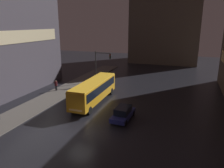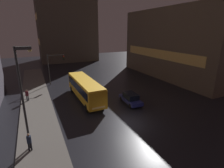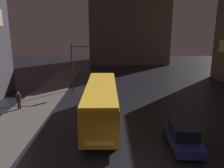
{
  "view_description": "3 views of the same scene",
  "coord_description": "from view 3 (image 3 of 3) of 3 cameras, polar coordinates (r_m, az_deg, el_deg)",
  "views": [
    {
      "loc": [
        9.59,
        -17.56,
        10.62
      ],
      "look_at": [
        0.17,
        9.28,
        2.7
      ],
      "focal_mm": 35.0,
      "sensor_mm": 36.0,
      "label": 1
    },
    {
      "loc": [
        -8.8,
        -15.21,
        9.99
      ],
      "look_at": [
        1.73,
        7.71,
        2.18
      ],
      "focal_mm": 28.0,
      "sensor_mm": 36.0,
      "label": 2
    },
    {
      "loc": [
        -1.47,
        -8.35,
        7.24
      ],
      "look_at": [
        -1.33,
        10.83,
        2.67
      ],
      "focal_mm": 35.0,
      "sensor_mm": 36.0,
      "label": 3
    }
  ],
  "objects": [
    {
      "name": "car_taxi",
      "position": [
        15.14,
        17.91,
        -12.59
      ],
      "size": [
        1.92,
        4.32,
        1.52
      ],
      "rotation": [
        0.0,
        0.0,
        3.1
      ],
      "color": "navy",
      "rests_on": "ground"
    },
    {
      "name": "traffic_light_main",
      "position": [
        27.31,
        -8.24,
        6.35
      ],
      "size": [
        3.07,
        0.35,
        5.84
      ],
      "color": "#2D2D2D",
      "rests_on": "ground"
    },
    {
      "name": "building_far_backdrop",
      "position": [
        55.0,
        4.26,
        16.57
      ],
      "size": [
        18.07,
        12.0,
        20.63
      ],
      "color": "#4C4238",
      "rests_on": "ground"
    },
    {
      "name": "sidewalk_left",
      "position": [
        21.09,
        -21.51,
        -7.45
      ],
      "size": [
        4.0,
        48.0,
        0.15
      ],
      "color": "#56514C",
      "rests_on": "ground"
    },
    {
      "name": "pedestrian_near",
      "position": [
        22.31,
        -23.22,
        -3.51
      ],
      "size": [
        0.56,
        0.56,
        1.68
      ],
      "rotation": [
        0.0,
        0.0,
        3.48
      ],
      "color": "black",
      "rests_on": "sidewalk_left"
    },
    {
      "name": "bus_near",
      "position": [
        17.85,
        -2.82,
        -4.02
      ],
      "size": [
        2.61,
        11.1,
        3.08
      ],
      "rotation": [
        0.0,
        0.0,
        3.16
      ],
      "color": "orange",
      "rests_on": "ground"
    }
  ]
}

